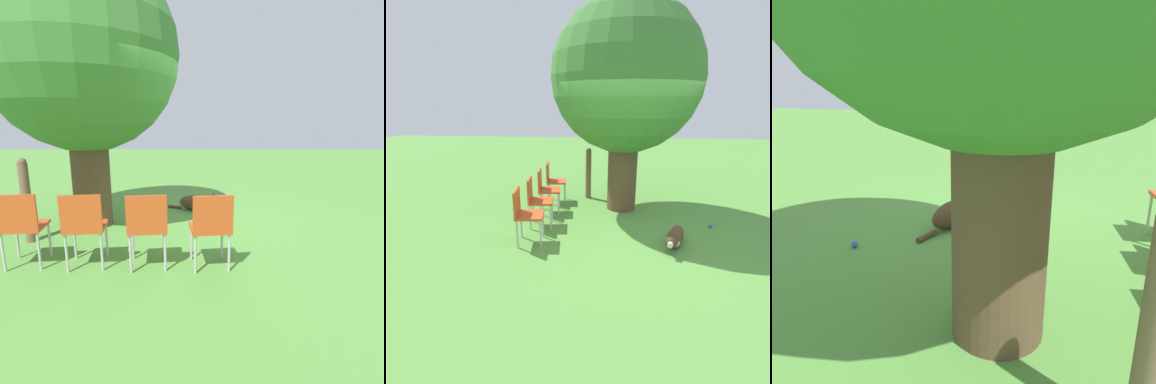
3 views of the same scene
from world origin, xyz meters
The scene contains 9 objects.
ground_plane centered at (0.00, 0.00, 0.00)m, with size 30.00×30.00×0.00m, color #56933D.
oak_tree centered at (-0.09, 1.27, 2.59)m, with size 2.87×2.87×4.07m.
dog centered at (0.69, -0.47, 0.16)m, with size 0.49×1.03×0.38m.
fence_post centered at (-0.83, 1.93, 0.60)m, with size 0.13×0.13×1.19m.
red_chair_0 centered at (-1.66, -0.55, 0.53)m, with size 0.47×0.49×0.89m.
red_chair_1 centered at (-1.64, 0.16, 0.53)m, with size 0.47×0.49×0.89m.
red_chair_2 centered at (-1.62, 0.87, 0.53)m, with size 0.47×0.49×0.89m.
red_chair_3 centered at (-1.60, 1.59, 0.53)m, with size 0.47×0.49×0.89m.
tennis_ball centered at (1.49, 0.36, 0.03)m, with size 0.07×0.07×0.07m.
Camera 1 is at (-4.83, -0.32, 1.63)m, focal length 28.00 mm.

